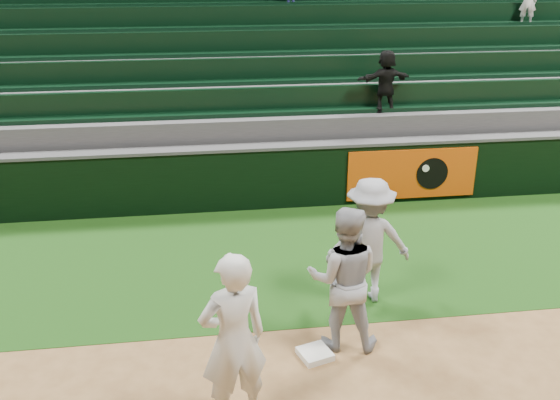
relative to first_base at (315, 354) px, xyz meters
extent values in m
plane|color=brown|center=(-0.16, -0.27, -0.04)|extent=(70.00, 70.00, 0.00)
cube|color=#13360D|center=(-0.16, 2.73, -0.04)|extent=(36.00, 4.20, 0.01)
cube|color=white|center=(0.00, 0.00, 0.00)|extent=(0.46, 0.46, 0.08)
imported|color=silver|center=(-1.05, -0.95, 0.95)|extent=(0.82, 0.65, 1.98)
imported|color=#9D9FA7|center=(0.39, 0.24, 0.90)|extent=(1.05, 0.89, 1.89)
imported|color=#93969F|center=(1.00, 1.27, 0.88)|extent=(1.23, 0.76, 1.84)
cube|color=black|center=(-0.16, 4.93, 0.56)|extent=(36.00, 0.35, 1.20)
cube|color=#D84C0A|center=(2.84, 4.74, 0.56)|extent=(2.60, 0.05, 1.00)
cylinder|color=black|center=(3.24, 4.71, 0.56)|extent=(0.64, 0.02, 0.64)
cylinder|color=white|center=(3.09, 4.69, 0.68)|extent=(0.14, 0.02, 0.14)
cube|color=#424244|center=(-0.16, 4.93, 1.18)|extent=(36.00, 0.40, 0.06)
cube|color=#3C3C3F|center=(-0.16, 5.65, 0.78)|extent=(36.00, 0.85, 1.65)
cube|color=black|center=(-0.16, 5.91, 1.86)|extent=(36.00, 0.14, 0.50)
cube|color=black|center=(-0.16, 5.74, 1.65)|extent=(36.00, 0.45, 0.08)
cube|color=#3C3C3F|center=(-0.16, 6.50, 1.01)|extent=(36.00, 0.85, 2.10)
cube|color=black|center=(-0.16, 6.76, 2.31)|extent=(36.00, 0.14, 0.50)
cube|color=black|center=(-0.16, 6.59, 2.10)|extent=(36.00, 0.45, 0.08)
cube|color=#3C3C3F|center=(-0.16, 7.35, 1.23)|extent=(36.00, 0.85, 2.55)
cube|color=black|center=(-0.16, 7.61, 2.76)|extent=(36.00, 0.14, 0.50)
cube|color=black|center=(-0.16, 7.44, 2.55)|extent=(36.00, 0.45, 0.08)
cube|color=#3C3C3F|center=(-0.16, 8.20, 1.46)|extent=(36.00, 0.85, 3.00)
cube|color=black|center=(-0.16, 8.46, 3.21)|extent=(36.00, 0.14, 0.50)
cube|color=black|center=(-0.16, 8.29, 3.00)|extent=(36.00, 0.45, 0.08)
cube|color=#3C3C3F|center=(-0.16, 9.05, 1.68)|extent=(36.00, 0.85, 3.45)
cube|color=black|center=(-0.16, 9.14, 3.45)|extent=(36.00, 0.45, 0.08)
cube|color=#3C3C3F|center=(-0.16, 9.90, 1.91)|extent=(36.00, 0.85, 3.90)
cube|color=#3C3C3F|center=(-0.16, 10.75, 2.13)|extent=(36.00, 0.85, 4.35)
imported|color=black|center=(2.46, 5.61, 2.22)|extent=(1.19, 0.58, 1.23)
imported|color=silver|center=(6.63, 8.16, 3.51)|extent=(0.46, 0.38, 1.10)
camera|label=1|loc=(-1.32, -6.33, 4.67)|focal=40.00mm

